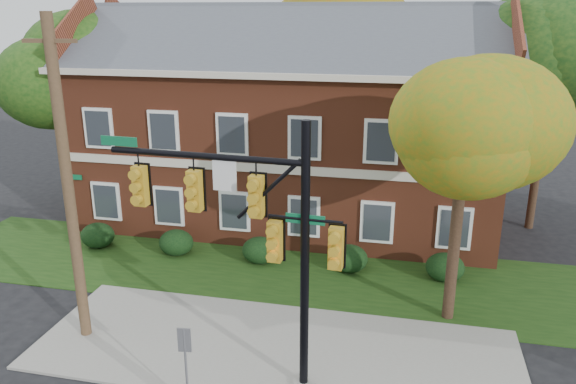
% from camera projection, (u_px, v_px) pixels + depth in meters
% --- Properties ---
extents(ground, '(120.00, 120.00, 0.00)m').
position_uv_depth(ground, '(266.00, 371.00, 15.42)').
color(ground, black).
rests_on(ground, ground).
extents(sidewalk, '(14.00, 5.00, 0.08)m').
position_uv_depth(sidewalk, '(275.00, 349.00, 16.34)').
color(sidewalk, gray).
rests_on(sidewalk, ground).
extents(grass_strip, '(30.00, 6.00, 0.04)m').
position_uv_depth(grass_strip, '(307.00, 275.00, 20.99)').
color(grass_strip, '#193811').
rests_on(grass_strip, ground).
extents(apartment_building, '(18.80, 8.80, 9.74)m').
position_uv_depth(apartment_building, '(289.00, 114.00, 25.40)').
color(apartment_building, brown).
rests_on(apartment_building, ground).
extents(hedge_far_left, '(1.40, 1.26, 1.05)m').
position_uv_depth(hedge_far_left, '(98.00, 235.00, 23.35)').
color(hedge_far_left, black).
rests_on(hedge_far_left, ground).
extents(hedge_left, '(1.40, 1.26, 1.05)m').
position_uv_depth(hedge_left, '(176.00, 243.00, 22.62)').
color(hedge_left, black).
rests_on(hedge_left, ground).
extents(hedge_center, '(1.40, 1.26, 1.05)m').
position_uv_depth(hedge_center, '(260.00, 250.00, 21.90)').
color(hedge_center, black).
rests_on(hedge_center, ground).
extents(hedge_right, '(1.40, 1.26, 1.05)m').
position_uv_depth(hedge_right, '(349.00, 258.00, 21.17)').
color(hedge_right, black).
rests_on(hedge_right, ground).
extents(hedge_far_right, '(1.40, 1.26, 1.05)m').
position_uv_depth(hedge_far_right, '(445.00, 267.00, 20.45)').
color(hedge_far_right, black).
rests_on(hedge_far_right, ground).
extents(tree_near_right, '(4.50, 4.25, 8.58)m').
position_uv_depth(tree_near_right, '(476.00, 113.00, 15.88)').
color(tree_near_right, black).
rests_on(tree_near_right, ground).
extents(tree_left_rear, '(5.40, 5.10, 8.88)m').
position_uv_depth(tree_left_rear, '(78.00, 73.00, 25.86)').
color(tree_left_rear, black).
rests_on(tree_left_rear, ground).
extents(tree_right_rear, '(6.30, 5.95, 10.62)m').
position_uv_depth(tree_right_rear, '(564.00, 45.00, 22.89)').
color(tree_right_rear, black).
rests_on(tree_right_rear, ground).
extents(tree_far_rear, '(6.84, 6.46, 11.52)m').
position_uv_depth(tree_far_rear, '(343.00, 22.00, 31.22)').
color(tree_far_rear, black).
rests_on(tree_far_rear, ground).
extents(traffic_signal, '(6.36, 0.72, 7.10)m').
position_uv_depth(traffic_signal, '(255.00, 226.00, 13.77)').
color(traffic_signal, gray).
rests_on(traffic_signal, ground).
extents(utility_pole, '(1.47, 0.35, 9.43)m').
position_uv_depth(utility_pole, '(68.00, 186.00, 15.64)').
color(utility_pole, '#493722').
rests_on(utility_pole, ground).
extents(sign_post, '(0.33, 0.08, 2.26)m').
position_uv_depth(sign_post, '(185.00, 355.00, 13.52)').
color(sign_post, slate).
rests_on(sign_post, ground).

